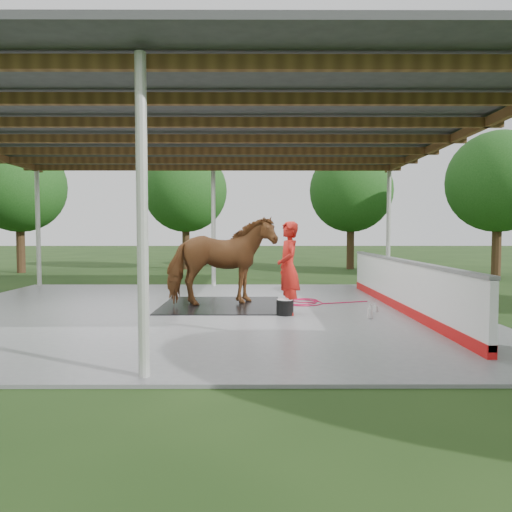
{
  "coord_description": "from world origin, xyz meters",
  "views": [
    {
      "loc": [
        1.34,
        -10.14,
        1.8
      ],
      "look_at": [
        1.37,
        0.07,
        1.26
      ],
      "focal_mm": 32.0,
      "sensor_mm": 36.0,
      "label": 1
    }
  ],
  "objects_px": {
    "dasher_board": "(400,286)",
    "handler": "(288,268)",
    "wash_bucket": "(285,307)",
    "horse": "(221,260)"
  },
  "relations": [
    {
      "from": "handler",
      "to": "wash_bucket",
      "type": "xyz_separation_m",
      "value": [
        -0.07,
        -0.09,
        -0.82
      ]
    },
    {
      "from": "dasher_board",
      "to": "handler",
      "type": "xyz_separation_m",
      "value": [
        -2.54,
        -0.51,
        0.45
      ]
    },
    {
      "from": "dasher_board",
      "to": "horse",
      "type": "xyz_separation_m",
      "value": [
        -4.05,
        0.66,
        0.53
      ]
    },
    {
      "from": "handler",
      "to": "dasher_board",
      "type": "bearing_deg",
      "value": 92.78
    },
    {
      "from": "horse",
      "to": "dasher_board",
      "type": "bearing_deg",
      "value": -117.66
    },
    {
      "from": "handler",
      "to": "horse",
      "type": "bearing_deg",
      "value": -136.42
    },
    {
      "from": "handler",
      "to": "wash_bucket",
      "type": "relative_size",
      "value": 5.42
    },
    {
      "from": "wash_bucket",
      "to": "dasher_board",
      "type": "bearing_deg",
      "value": 12.98
    },
    {
      "from": "wash_bucket",
      "to": "horse",
      "type": "bearing_deg",
      "value": 138.57
    },
    {
      "from": "dasher_board",
      "to": "handler",
      "type": "bearing_deg",
      "value": -168.66
    }
  ]
}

